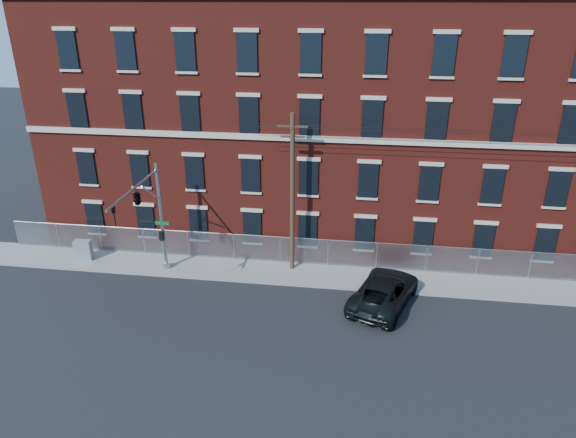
# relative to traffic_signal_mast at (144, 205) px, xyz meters

# --- Properties ---
(ground) EXTENTS (140.00, 140.00, 0.00)m
(ground) POSITION_rel_traffic_signal_mast_xyz_m (6.00, -2.18, -5.39)
(ground) COLOR black
(ground) RESTS_ON ground
(sidewalk) EXTENTS (65.00, 3.00, 0.12)m
(sidewalk) POSITION_rel_traffic_signal_mast_xyz_m (18.00, 2.82, -5.33)
(sidewalk) COLOR gray
(sidewalk) RESTS_ON ground
(mill_building) EXTENTS (55.30, 14.32, 16.30)m
(mill_building) POSITION_rel_traffic_signal_mast_xyz_m (18.00, 11.75, 2.76)
(mill_building) COLOR maroon
(mill_building) RESTS_ON ground
(chain_link_fence) EXTENTS (59.06, 0.06, 1.85)m
(chain_link_fence) POSITION_rel_traffic_signal_mast_xyz_m (18.00, 4.12, -4.33)
(chain_link_fence) COLOR #A5A8AD
(chain_link_fence) RESTS_ON ground
(traffic_signal_mast) EXTENTS (0.90, 6.75, 7.00)m
(traffic_signal_mast) POSITION_rel_traffic_signal_mast_xyz_m (0.00, 0.00, 0.00)
(traffic_signal_mast) COLOR #9EA0A5
(traffic_signal_mast) RESTS_ON ground
(utility_pole_near) EXTENTS (1.80, 0.28, 10.00)m
(utility_pole_near) POSITION_rel_traffic_signal_mast_xyz_m (8.00, 3.42, -0.05)
(utility_pole_near) COLOR #402F20
(utility_pole_near) RESTS_ON ground
(pickup_truck) EXTENTS (4.69, 6.59, 1.67)m
(pickup_truck) POSITION_rel_traffic_signal_mast_xyz_m (13.69, 0.14, -4.55)
(pickup_truck) COLOR black
(pickup_truck) RESTS_ON ground
(utility_cabinet) EXTENTS (1.14, 0.65, 1.36)m
(utility_cabinet) POSITION_rel_traffic_signal_mast_xyz_m (-5.81, 2.69, -4.59)
(utility_cabinet) COLOR gray
(utility_cabinet) RESTS_ON sidewalk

